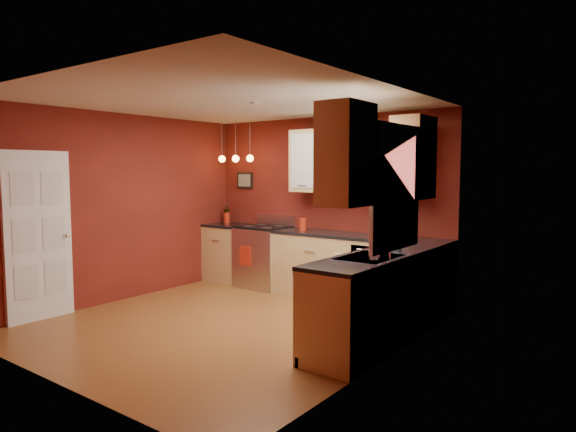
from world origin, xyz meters
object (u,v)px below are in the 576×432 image
Objects in this scene: coffee_maker at (394,229)px; red_canister at (303,224)px; gas_range at (264,256)px; soap_pump at (375,252)px; sink at (369,259)px.

red_canister is at bearing 177.67° from coffee_maker.
coffee_maker is at bearing 1.27° from gas_range.
soap_pump is (2.02, -1.66, 0.00)m from red_canister.
gas_range is 3.05m from sink.
gas_range is 0.94m from red_canister.
sink is 2.83× the size of coffee_maker.
red_canister is 0.73× the size of coffee_maker.
sink reaches higher than soap_pump.
soap_pump is (0.16, -0.20, 0.12)m from sink.
coffee_maker is (1.40, 0.08, 0.02)m from red_canister.
sink reaches higher than red_canister.
gas_range is 3.31m from soap_pump.
coffee_maker is at bearing 109.55° from soap_pump.
coffee_maker is 1.85m from soap_pump.
red_canister is 2.62m from soap_pump.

